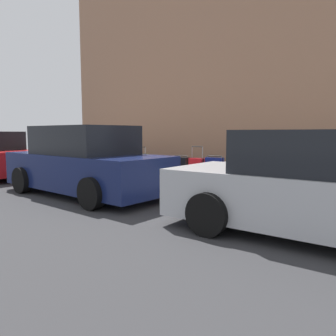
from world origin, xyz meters
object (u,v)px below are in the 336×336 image
object	(u,v)px
suitcase_silver_3	(235,174)
suitcase_navy_4	(214,171)
suitcase_black_6	(181,169)
suitcase_red_5	(197,170)
suitcase_olive_9	(140,165)
suitcase_teal_0	(297,179)
suitcase_olive_2	(255,176)
suitcase_teal_7	(167,170)
suitcase_maroon_8	(152,168)
parked_car_navy_1	(85,163)
suitcase_maroon_1	(276,178)
fire_hydrant	(116,162)
bollard_post	(98,161)
parked_car_silver_0	(330,188)

from	to	relation	value
suitcase_silver_3	suitcase_navy_4	size ratio (longest dim) A/B	1.24
suitcase_black_6	suitcase_silver_3	bearing A→B (deg)	-176.36
suitcase_navy_4	suitcase_red_5	xyz separation A→B (m)	(0.53, -0.00, -0.02)
suitcase_silver_3	suitcase_olive_9	world-z (taller)	suitcase_silver_3
suitcase_teal_0	suitcase_olive_2	world-z (taller)	suitcase_olive_2
suitcase_teal_0	suitcase_teal_7	world-z (taller)	suitcase_teal_0
suitcase_maroon_8	parked_car_navy_1	size ratio (longest dim) A/B	0.14
suitcase_teal_0	suitcase_maroon_1	xyz separation A→B (m)	(0.47, -0.01, -0.03)
suitcase_olive_2	fire_hydrant	bearing A→B (deg)	-0.46
parked_car_navy_1	suitcase_olive_9	bearing A→B (deg)	-76.77
bollard_post	parked_car_silver_0	world-z (taller)	parked_car_silver_0
suitcase_olive_9	parked_car_silver_0	distance (m)	6.53
suitcase_silver_3	fire_hydrant	world-z (taller)	suitcase_silver_3
suitcase_maroon_1	suitcase_teal_7	size ratio (longest dim) A/B	1.14
parked_car_navy_1	fire_hydrant	bearing A→B (deg)	-57.71
suitcase_teal_7	parked_car_navy_1	world-z (taller)	parked_car_navy_1
suitcase_red_5	bollard_post	distance (m)	3.97
suitcase_maroon_8	fire_hydrant	bearing A→B (deg)	-0.70
suitcase_maroon_8	suitcase_olive_9	world-z (taller)	suitcase_olive_9
fire_hydrant	suitcase_maroon_8	bearing A→B (deg)	179.30
suitcase_silver_3	suitcase_red_5	distance (m)	1.09
parked_car_silver_0	suitcase_black_6	bearing A→B (deg)	-29.77
suitcase_maroon_8	suitcase_black_6	bearing A→B (deg)	176.84
suitcase_olive_2	suitcase_teal_7	xyz separation A→B (m)	(2.71, -0.04, -0.04)
suitcase_black_6	suitcase_red_5	bearing A→B (deg)	-177.64
parked_car_navy_1	suitcase_navy_4	bearing A→B (deg)	-130.68
suitcase_teal_7	fire_hydrant	xyz separation A→B (m)	(2.14, 0.00, 0.11)
parked_car_navy_1	suitcase_maroon_1	bearing A→B (deg)	-146.34
suitcase_teal_0	parked_car_silver_0	size ratio (longest dim) A/B	0.18
suitcase_maroon_1	suitcase_olive_2	world-z (taller)	suitcase_olive_2
suitcase_navy_4	suitcase_olive_9	size ratio (longest dim) A/B	0.83
suitcase_maroon_1	suitcase_red_5	xyz separation A→B (m)	(2.15, 0.01, 0.04)
fire_hydrant	suitcase_olive_2	bearing A→B (deg)	179.54
suitcase_olive_2	parked_car_navy_1	xyz separation A→B (m)	(3.24, 2.50, 0.32)
suitcase_teal_0	suitcase_maroon_1	world-z (taller)	suitcase_teal_0
suitcase_maroon_8	parked_car_silver_0	distance (m)	5.96
suitcase_red_5	bollard_post	size ratio (longest dim) A/B	1.29
suitcase_teal_0	suitcase_silver_3	size ratio (longest dim) A/B	0.91
suitcase_navy_4	suitcase_teal_7	xyz separation A→B (m)	(1.60, -0.06, -0.09)
fire_hydrant	parked_car_navy_1	world-z (taller)	parked_car_navy_1
bollard_post	parked_car_navy_1	world-z (taller)	parked_car_navy_1
suitcase_maroon_1	parked_car_navy_1	world-z (taller)	parked_car_navy_1
suitcase_silver_3	suitcase_red_5	world-z (taller)	suitcase_red_5
suitcase_red_5	suitcase_black_6	xyz separation A→B (m)	(0.53, 0.02, -0.00)
suitcase_olive_2	suitcase_navy_4	size ratio (longest dim) A/B	1.22
suitcase_black_6	suitcase_maroon_1	bearing A→B (deg)	-179.30
bollard_post	parked_car_navy_1	xyz separation A→B (m)	(-2.37, 2.39, 0.24)
suitcase_silver_3	fire_hydrant	distance (m)	4.29
suitcase_silver_3	bollard_post	xyz separation A→B (m)	(5.06, 0.17, 0.07)
fire_hydrant	parked_car_navy_1	distance (m)	3.02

